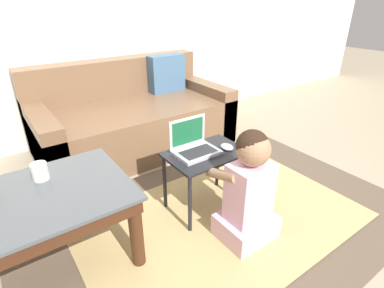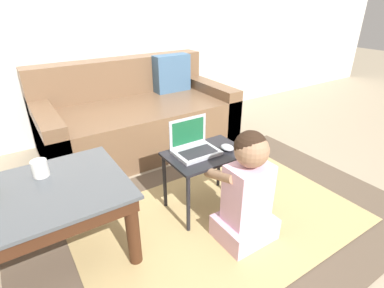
{
  "view_description": "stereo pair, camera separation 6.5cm",
  "coord_description": "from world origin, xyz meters",
  "px_view_note": "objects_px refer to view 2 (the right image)",
  "views": [
    {
      "loc": [
        -0.89,
        -1.13,
        1.29
      ],
      "look_at": [
        0.07,
        0.22,
        0.47
      ],
      "focal_mm": 28.0,
      "sensor_mm": 36.0,
      "label": 1
    },
    {
      "loc": [
        -0.83,
        -1.16,
        1.29
      ],
      "look_at": [
        0.07,
        0.22,
        0.47
      ],
      "focal_mm": 28.0,
      "sensor_mm": 36.0,
      "label": 2
    }
  ],
  "objects_px": {
    "computer_mouse": "(227,148)",
    "coffee_table": "(0,215)",
    "couch": "(137,117)",
    "laptop_desk": "(206,161)",
    "person_seated": "(247,192)",
    "cup_on_table": "(40,168)",
    "laptop": "(194,147)"
  },
  "relations": [
    {
      "from": "computer_mouse",
      "to": "coffee_table",
      "type": "bearing_deg",
      "value": 174.88
    },
    {
      "from": "couch",
      "to": "coffee_table",
      "type": "bearing_deg",
      "value": -137.07
    },
    {
      "from": "laptop_desk",
      "to": "couch",
      "type": "bearing_deg",
      "value": 88.49
    },
    {
      "from": "computer_mouse",
      "to": "couch",
      "type": "bearing_deg",
      "value": 95.09
    },
    {
      "from": "coffee_table",
      "to": "person_seated",
      "type": "xyz_separation_m",
      "value": [
        1.15,
        -0.43,
        -0.05
      ]
    },
    {
      "from": "couch",
      "to": "person_seated",
      "type": "bearing_deg",
      "value": -90.27
    },
    {
      "from": "laptop_desk",
      "to": "person_seated",
      "type": "height_order",
      "value": "person_seated"
    },
    {
      "from": "cup_on_table",
      "to": "coffee_table",
      "type": "bearing_deg",
      "value": -146.31
    },
    {
      "from": "coffee_table",
      "to": "laptop_desk",
      "type": "relative_size",
      "value": 2.38
    },
    {
      "from": "laptop",
      "to": "cup_on_table",
      "type": "relative_size",
      "value": 2.97
    },
    {
      "from": "laptop_desk",
      "to": "person_seated",
      "type": "xyz_separation_m",
      "value": [
        0.02,
        -0.36,
        -0.03
      ]
    },
    {
      "from": "couch",
      "to": "coffee_table",
      "type": "relative_size",
      "value": 1.44
    },
    {
      "from": "laptop_desk",
      "to": "cup_on_table",
      "type": "height_order",
      "value": "cup_on_table"
    },
    {
      "from": "laptop",
      "to": "coffee_table",
      "type": "bearing_deg",
      "value": 178.58
    },
    {
      "from": "cup_on_table",
      "to": "laptop_desk",
      "type": "bearing_deg",
      "value": -13.37
    },
    {
      "from": "coffee_table",
      "to": "person_seated",
      "type": "distance_m",
      "value": 1.23
    },
    {
      "from": "coffee_table",
      "to": "computer_mouse",
      "type": "height_order",
      "value": "computer_mouse"
    },
    {
      "from": "couch",
      "to": "laptop_desk",
      "type": "distance_m",
      "value": 1.15
    },
    {
      "from": "couch",
      "to": "laptop_desk",
      "type": "height_order",
      "value": "couch"
    },
    {
      "from": "coffee_table",
      "to": "laptop_desk",
      "type": "bearing_deg",
      "value": -3.64
    },
    {
      "from": "coffee_table",
      "to": "cup_on_table",
      "type": "xyz_separation_m",
      "value": [
        0.22,
        0.14,
        0.11
      ]
    },
    {
      "from": "laptop",
      "to": "laptop_desk",
      "type": "bearing_deg",
      "value": -38.17
    },
    {
      "from": "coffee_table",
      "to": "person_seated",
      "type": "height_order",
      "value": "person_seated"
    },
    {
      "from": "laptop",
      "to": "person_seated",
      "type": "distance_m",
      "value": 0.43
    },
    {
      "from": "couch",
      "to": "computer_mouse",
      "type": "xyz_separation_m",
      "value": [
        0.11,
        -1.19,
        0.16
      ]
    },
    {
      "from": "couch",
      "to": "computer_mouse",
      "type": "height_order",
      "value": "couch"
    },
    {
      "from": "couch",
      "to": "person_seated",
      "type": "xyz_separation_m",
      "value": [
        -0.01,
        -1.51,
        0.05
      ]
    },
    {
      "from": "computer_mouse",
      "to": "person_seated",
      "type": "bearing_deg",
      "value": -109.48
    },
    {
      "from": "person_seated",
      "to": "cup_on_table",
      "type": "distance_m",
      "value": 1.11
    },
    {
      "from": "computer_mouse",
      "to": "cup_on_table",
      "type": "bearing_deg",
      "value": 166.16
    },
    {
      "from": "laptop",
      "to": "computer_mouse",
      "type": "distance_m",
      "value": 0.21
    },
    {
      "from": "laptop",
      "to": "person_seated",
      "type": "relative_size",
      "value": 0.39
    }
  ]
}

